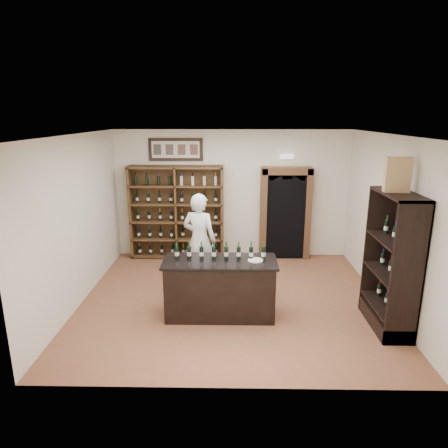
{
  "coord_description": "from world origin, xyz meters",
  "views": [
    {
      "loc": [
        -0.02,
        -6.79,
        3.32
      ],
      "look_at": [
        -0.15,
        0.3,
        1.37
      ],
      "focal_mm": 32.0,
      "sensor_mm": 36.0,
      "label": 1
    }
  ],
  "objects": [
    {
      "name": "counter_bottle_2",
      "position": [
        -0.51,
        -0.54,
        1.11
      ],
      "size": [
        0.07,
        0.07,
        0.3
      ],
      "color": "black",
      "rests_on": "tasting_counter"
    },
    {
      "name": "counter_bottle_0",
      "position": [
        -0.92,
        -0.54,
        1.11
      ],
      "size": [
        0.07,
        0.07,
        0.3
      ],
      "color": "black",
      "rests_on": "tasting_counter"
    },
    {
      "name": "counter_bottle_7",
      "position": [
        0.52,
        -0.54,
        1.11
      ],
      "size": [
        0.07,
        0.07,
        0.3
      ],
      "color": "black",
      "rests_on": "tasting_counter"
    },
    {
      "name": "wall_right",
      "position": [
        2.75,
        0.0,
        1.5
      ],
      "size": [
        0.04,
        5.0,
        3.0
      ],
      "primitive_type": "cube",
      "color": "silver",
      "rests_on": "ground"
    },
    {
      "name": "framed_picture",
      "position": [
        -1.3,
        2.47,
        2.55
      ],
      "size": [
        1.25,
        0.04,
        0.52
      ],
      "primitive_type": "cube",
      "color": "black",
      "rests_on": "wall_back"
    },
    {
      "name": "wall_back",
      "position": [
        0.0,
        2.5,
        1.5
      ],
      "size": [
        5.5,
        0.04,
        3.0
      ],
      "primitive_type": "cube",
      "color": "silver",
      "rests_on": "ground"
    },
    {
      "name": "plate",
      "position": [
        0.38,
        -0.62,
        1.01
      ],
      "size": [
        0.25,
        0.25,
        0.02
      ],
      "primitive_type": "cylinder",
      "color": "beige",
      "rests_on": "tasting_counter"
    },
    {
      "name": "emergency_light",
      "position": [
        1.25,
        2.42,
        2.4
      ],
      "size": [
        0.3,
        0.1,
        0.1
      ],
      "primitive_type": "cube",
      "color": "white",
      "rests_on": "wall_back"
    },
    {
      "name": "counter_bottle_3",
      "position": [
        -0.3,
        -0.54,
        1.11
      ],
      "size": [
        0.07,
        0.07,
        0.3
      ],
      "color": "black",
      "rests_on": "tasting_counter"
    },
    {
      "name": "shopkeeper",
      "position": [
        -0.64,
        0.69,
        0.94
      ],
      "size": [
        0.79,
        0.65,
        1.87
      ],
      "primitive_type": "imported",
      "rotation": [
        0.0,
        0.0,
        2.81
      ],
      "color": "white",
      "rests_on": "ground"
    },
    {
      "name": "arched_doorway",
      "position": [
        1.25,
        2.33,
        1.14
      ],
      "size": [
        1.17,
        0.35,
        2.17
      ],
      "color": "black",
      "rests_on": "ground"
    },
    {
      "name": "wine_crate",
      "position": [
        2.45,
        -0.84,
        2.46
      ],
      "size": [
        0.38,
        0.19,
        0.52
      ],
      "primitive_type": "cube",
      "rotation": [
        0.0,
        0.0,
        -0.11
      ],
      "color": "tan",
      "rests_on": "side_cabinet"
    },
    {
      "name": "wall_left",
      "position": [
        -2.75,
        0.0,
        1.5
      ],
      "size": [
        0.04,
        5.0,
        3.0
      ],
      "primitive_type": "cube",
      "color": "silver",
      "rests_on": "ground"
    },
    {
      "name": "counter_bottle_5",
      "position": [
        0.11,
        -0.54,
        1.11
      ],
      "size": [
        0.07,
        0.07,
        0.3
      ],
      "color": "black",
      "rests_on": "tasting_counter"
    },
    {
      "name": "wine_shelf",
      "position": [
        -1.3,
        2.33,
        1.1
      ],
      "size": [
        2.2,
        0.38,
        2.2
      ],
      "color": "#543A1C",
      "rests_on": "ground"
    },
    {
      "name": "counter_bottle_1",
      "position": [
        -0.71,
        -0.54,
        1.11
      ],
      "size": [
        0.07,
        0.07,
        0.3
      ],
      "color": "black",
      "rests_on": "tasting_counter"
    },
    {
      "name": "floor",
      "position": [
        0.0,
        0.0,
        0.0
      ],
      "size": [
        5.5,
        5.5,
        0.0
      ],
      "primitive_type": "plane",
      "color": "brown",
      "rests_on": "ground"
    },
    {
      "name": "tasting_counter",
      "position": [
        -0.2,
        -0.6,
        0.49
      ],
      "size": [
        1.88,
        0.78,
        1.0
      ],
      "color": "black",
      "rests_on": "ground"
    },
    {
      "name": "side_cabinet",
      "position": [
        2.52,
        -0.9,
        0.75
      ],
      "size": [
        0.48,
        1.2,
        2.2
      ],
      "color": "black",
      "rests_on": "ground"
    },
    {
      "name": "counter_bottle_4",
      "position": [
        -0.1,
        -0.54,
        1.11
      ],
      "size": [
        0.07,
        0.07,
        0.3
      ],
      "color": "black",
      "rests_on": "tasting_counter"
    },
    {
      "name": "ceiling",
      "position": [
        0.0,
        0.0,
        3.0
      ],
      "size": [
        5.5,
        5.5,
        0.0
      ],
      "primitive_type": "plane",
      "rotation": [
        3.14,
        0.0,
        0.0
      ],
      "color": "white",
      "rests_on": "wall_back"
    },
    {
      "name": "counter_bottle_6",
      "position": [
        0.31,
        -0.54,
        1.11
      ],
      "size": [
        0.07,
        0.07,
        0.3
      ],
      "color": "black",
      "rests_on": "tasting_counter"
    }
  ]
}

